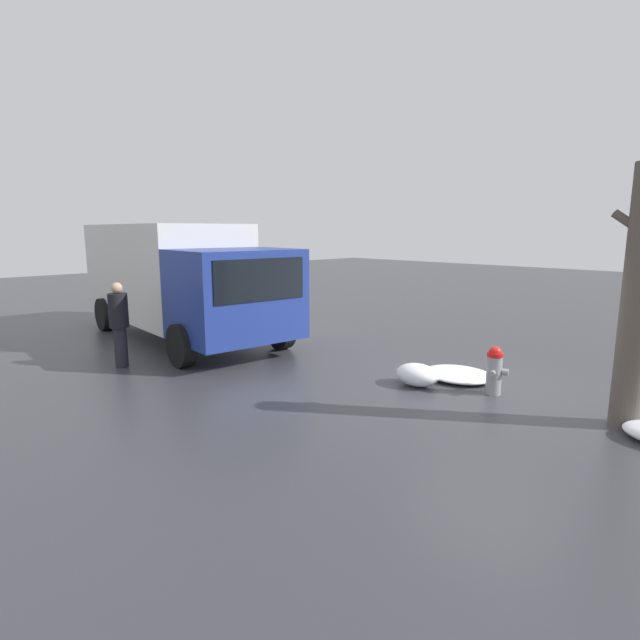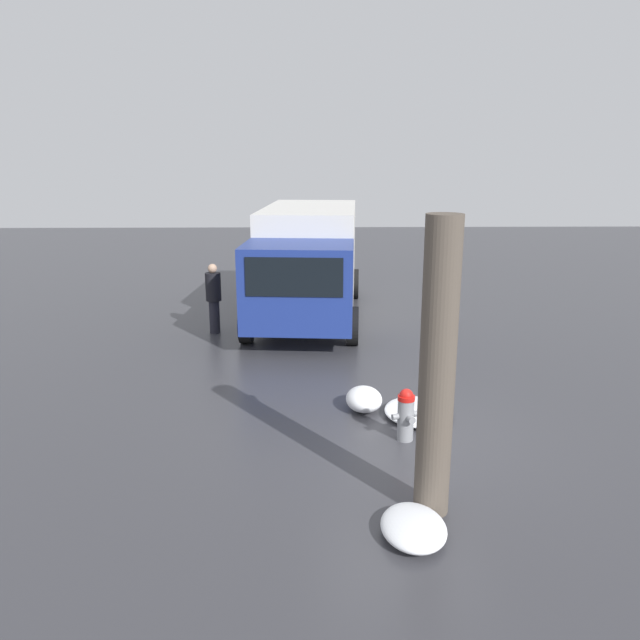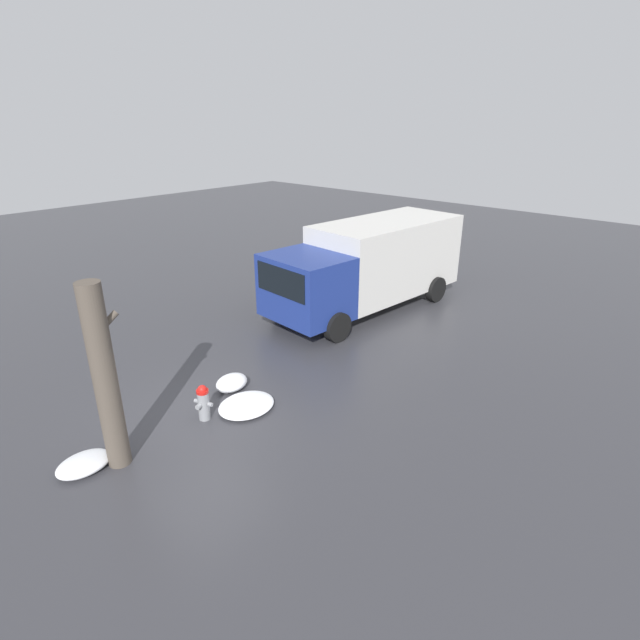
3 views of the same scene
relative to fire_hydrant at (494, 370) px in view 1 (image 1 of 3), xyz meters
name	(u,v)px [view 1 (image 1 of 3)]	position (x,y,z in m)	size (l,w,h in m)	color
ground_plane	(493,394)	(0.00, 0.00, -0.43)	(60.00, 60.00, 0.00)	#38383D
fire_hydrant	(494,370)	(0.00, 0.00, 0.00)	(0.37, 0.46, 0.84)	gray
tree_trunk	(638,299)	(-1.98, -0.01, 1.41)	(0.65, 0.43, 3.65)	brown
delivery_truck	(178,276)	(7.95, 1.47, 1.17)	(7.59, 3.23, 2.91)	navy
pedestrian	(119,321)	(6.15, 3.81, 0.52)	(0.38, 0.38, 1.74)	#23232D
snow_pile_by_hydrant	(417,375)	(1.19, 0.53, -0.23)	(0.82, 0.62, 0.40)	white
snow_pile_curbside	(458,374)	(0.89, -0.36, -0.34)	(1.34, 1.14, 0.17)	white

